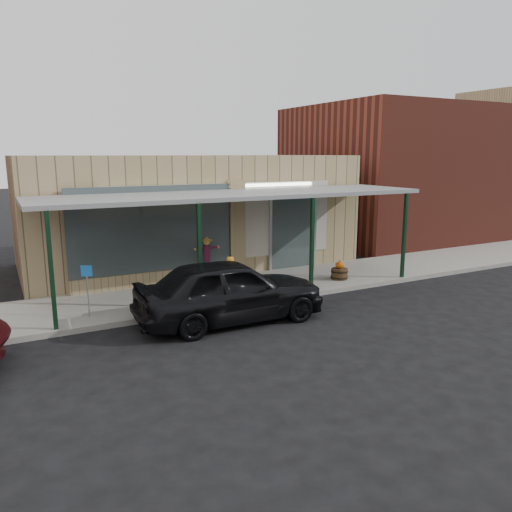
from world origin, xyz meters
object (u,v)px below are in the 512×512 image
barrel_pumpkin (339,272)px  handicap_sign (87,284)px  barrel_scarecrow (207,266)px  parked_sedan (230,290)px

barrel_pumpkin → handicap_sign: (-8.09, -0.16, 0.64)m
barrel_scarecrow → handicap_sign: bearing=-139.6°
barrel_scarecrow → handicap_sign: (-4.07, -1.96, 0.36)m
barrel_scarecrow → handicap_sign: barrel_scarecrow is taller
handicap_sign → parked_sedan: bearing=-2.5°
barrel_scarecrow → barrel_pumpkin: (4.01, -1.79, -0.28)m
handicap_sign → parked_sedan: parked_sedan is taller
barrel_pumpkin → parked_sedan: parked_sedan is taller
barrel_scarecrow → barrel_pumpkin: barrel_scarecrow is taller
barrel_scarecrow → handicap_sign: 4.53m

